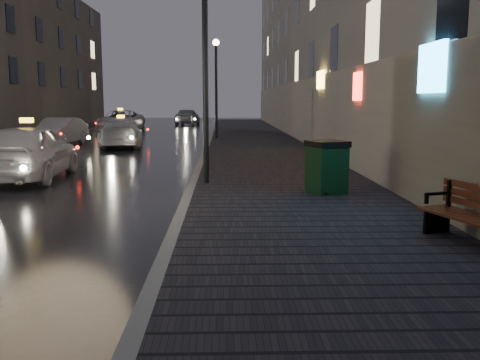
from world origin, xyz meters
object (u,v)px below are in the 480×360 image
Objects in this scene: lamp_far at (216,76)px; car_left_mid at (59,132)px; car_far at (187,117)px; taxi_near at (28,151)px; taxi_mid at (121,133)px; lamp_near at (205,47)px; trash_bin at (327,166)px; bench at (473,215)px; taxi_far at (121,121)px.

car_left_mid is at bearing -159.98° from lamp_far.
car_far is (4.83, 20.94, 0.06)m from car_left_mid.
taxi_mid is (0.59, 10.42, -0.11)m from taxi_near.
car_left_mid is at bearing 83.04° from car_far.
car_far is (-2.85, 34.14, -2.75)m from lamp_near.
lamp_far is 4.50× the size of trash_bin.
lamp_near is 5.96m from taxi_near.
bench is 0.32× the size of taxi_far.
lamp_far is 1.12× the size of taxi_mid.
lamp_near is 34.37m from car_far.
taxi_near reaches higher than bench.
taxi_near reaches higher than taxi_mid.
bench is at bearing 105.84° from car_far.
lamp_near is 1.12× the size of taxi_mid.
lamp_far is 15.38m from taxi_near.
trash_bin is at bearing -66.15° from taxi_far.
bench is 1.50× the size of trash_bin.
lamp_near reaches higher than taxi_far.
taxi_mid is (3.24, -1.05, 0.01)m from car_left_mid.
taxi_far is (-6.94, 8.94, -2.74)m from lamp_far.
taxi_mid is at bearing 91.89° from car_far.
taxi_far is at bearing -86.56° from taxi_mid.
lamp_near is 1.29× the size of car_left_mid.
car_far is at bearing 94.77° from lamp_near.
taxi_near is at bearing -81.59° from taxi_far.
taxi_mid is (-7.20, 13.64, -0.06)m from trash_bin.
car_far is at bearing 82.92° from bench.
trash_bin is at bearing 89.87° from bench.
bench is 0.37× the size of taxi_mid.
lamp_near is 26.03m from taxi_far.
lamp_near reaches higher than taxi_mid.
bench is 32.69m from taxi_far.
lamp_far reaches higher than car_far.
lamp_far is at bearing -48.48° from taxi_far.
lamp_near is 15.53m from car_left_mid.
bench is at bearing -66.62° from taxi_far.
lamp_near reaches higher than bench.
taxi_mid is at bearing -139.05° from lamp_far.
lamp_near is at bearing 130.64° from trash_bin.
lamp_near reaches higher than car_far.
lamp_far is at bearing 90.00° from lamp_near.
taxi_mid is at bearing 98.41° from bench.
bench is at bearing -55.21° from lamp_near.
car_far is at bearing 78.15° from trash_bin.
taxi_mid is at bearing -75.25° from taxi_far.
taxi_near is (-5.03, 1.72, -2.69)m from lamp_near.
taxi_far is (-1.91, 23.22, -0.04)m from taxi_near.
lamp_near is 1.00× the size of lamp_far.
lamp_near reaches higher than trash_bin.
car_left_mid is (-11.75, 19.05, 0.10)m from bench.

